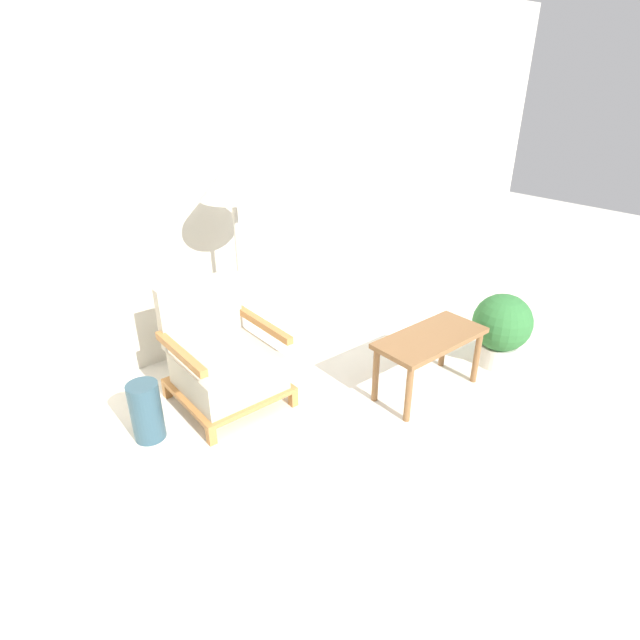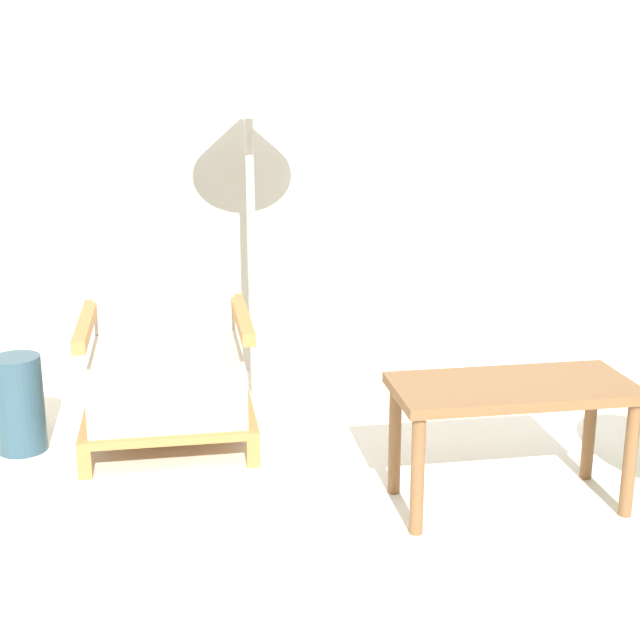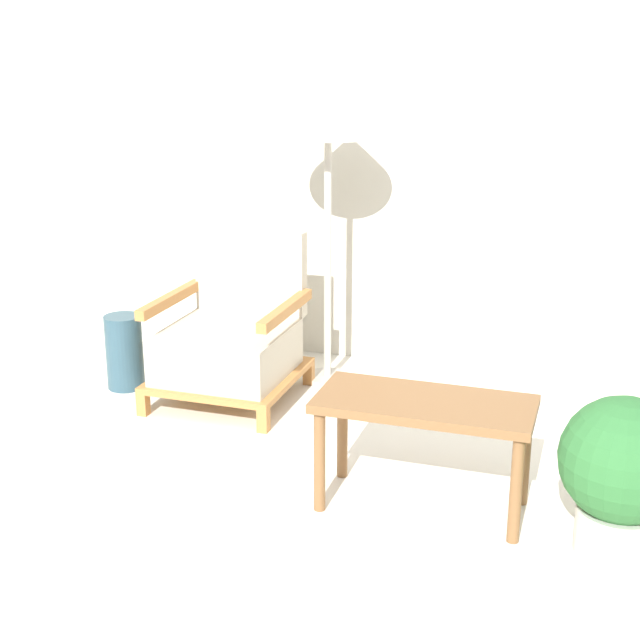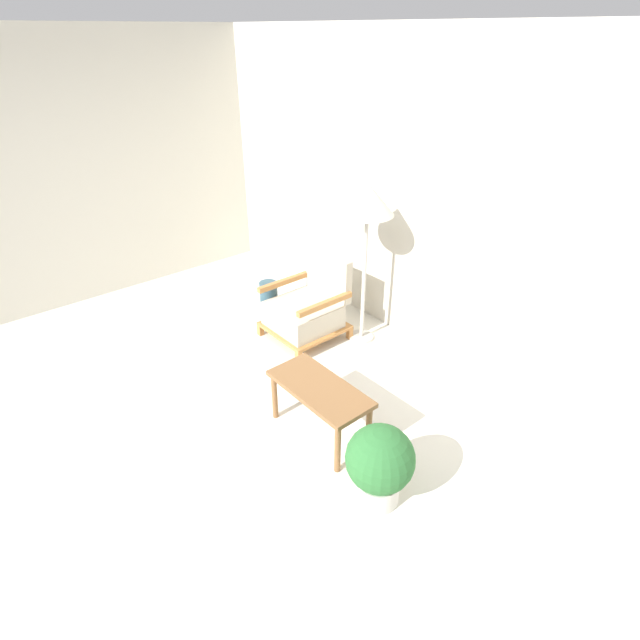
{
  "view_description": "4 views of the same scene",
  "coord_description": "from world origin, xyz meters",
  "px_view_note": "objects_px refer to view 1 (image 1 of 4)",
  "views": [
    {
      "loc": [
        -1.85,
        -1.06,
        2.02
      ],
      "look_at": [
        0.03,
        1.24,
        0.55
      ],
      "focal_mm": 28.0,
      "sensor_mm": 36.0,
      "label": 1
    },
    {
      "loc": [
        -0.5,
        -1.89,
        1.43
      ],
      "look_at": [
        0.03,
        1.24,
        0.55
      ],
      "focal_mm": 50.0,
      "sensor_mm": 36.0,
      "label": 2
    },
    {
      "loc": [
        1.19,
        -2.27,
        1.69
      ],
      "look_at": [
        0.03,
        1.24,
        0.55
      ],
      "focal_mm": 50.0,
      "sensor_mm": 36.0,
      "label": 3
    },
    {
      "loc": [
        2.76,
        -1.07,
        2.64
      ],
      "look_at": [
        0.03,
        1.24,
        0.55
      ],
      "focal_mm": 28.0,
      "sensor_mm": 36.0,
      "label": 4
    }
  ],
  "objects_px": {
    "coffee_table": "(430,344)",
    "potted_plant": "(502,327)",
    "vase": "(146,411)",
    "armchair": "(223,361)",
    "floor_lamp": "(233,187)"
  },
  "relations": [
    {
      "from": "armchair",
      "to": "floor_lamp",
      "type": "distance_m",
      "value": 1.17
    },
    {
      "from": "armchair",
      "to": "potted_plant",
      "type": "xyz_separation_m",
      "value": [
        1.84,
        -0.92,
        0.02
      ]
    },
    {
      "from": "vase",
      "to": "armchair",
      "type": "bearing_deg",
      "value": 5.9
    },
    {
      "from": "armchair",
      "to": "coffee_table",
      "type": "bearing_deg",
      "value": -35.35
    },
    {
      "from": "vase",
      "to": "coffee_table",
      "type": "bearing_deg",
      "value": -23.63
    },
    {
      "from": "floor_lamp",
      "to": "coffee_table",
      "type": "height_order",
      "value": "floor_lamp"
    },
    {
      "from": "armchair",
      "to": "vase",
      "type": "bearing_deg",
      "value": -174.1
    },
    {
      "from": "potted_plant",
      "to": "vase",
      "type": "bearing_deg",
      "value": 160.5
    },
    {
      "from": "coffee_table",
      "to": "potted_plant",
      "type": "distance_m",
      "value": 0.72
    },
    {
      "from": "vase",
      "to": "potted_plant",
      "type": "height_order",
      "value": "potted_plant"
    },
    {
      "from": "armchair",
      "to": "potted_plant",
      "type": "height_order",
      "value": "armchair"
    },
    {
      "from": "floor_lamp",
      "to": "vase",
      "type": "distance_m",
      "value": 1.55
    },
    {
      "from": "armchair",
      "to": "floor_lamp",
      "type": "height_order",
      "value": "floor_lamp"
    },
    {
      "from": "coffee_table",
      "to": "floor_lamp",
      "type": "bearing_deg",
      "value": 122.8
    },
    {
      "from": "vase",
      "to": "floor_lamp",
      "type": "bearing_deg",
      "value": 24.04
    }
  ]
}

